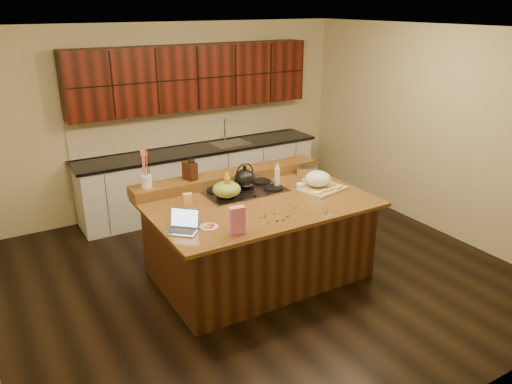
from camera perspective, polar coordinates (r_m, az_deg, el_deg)
room at (r=5.31m, az=0.27°, el=3.36°), size 5.52×5.02×2.72m
island at (r=5.64m, az=0.26°, el=-5.24°), size 2.40×1.60×0.92m
back_ledge at (r=6.01m, az=-3.15°, el=1.72°), size 2.40×0.30×0.12m
cooktop at (r=5.70m, az=-1.28°, el=0.17°), size 0.92×0.52×0.05m
back_counter at (r=7.45m, az=-6.56°, el=5.44°), size 3.70×0.66×2.40m
kettle at (r=5.65m, az=-1.29°, el=1.50°), size 0.27×0.27×0.22m
green_bowl at (r=5.42m, az=-3.38°, el=0.30°), size 0.37×0.37×0.17m
laptop at (r=4.78m, az=-8.33°, el=-3.77°), size 0.37×0.37×0.20m
oil_bottle at (r=5.39m, az=-3.29°, el=0.27°), size 0.09×0.09×0.27m
vinegar_bottle at (r=5.76m, az=2.43°, el=1.54°), size 0.07×0.07×0.25m
wooden_tray at (r=5.81m, az=7.22°, el=1.25°), size 0.58×0.48×0.21m
ramekin_a at (r=5.62m, az=6.89°, el=-0.20°), size 0.13×0.13×0.04m
ramekin_b at (r=5.86m, az=5.14°, el=0.75°), size 0.11×0.11×0.04m
ramekin_c at (r=6.01m, az=5.80°, el=1.24°), size 0.13×0.13×0.04m
strainer_bowl at (r=6.28m, az=5.77°, el=2.35°), size 0.28×0.28×0.09m
kitchen_timer at (r=5.15m, az=8.29°, el=-2.12°), size 0.10×0.10×0.07m
pink_bag at (r=4.63m, az=-2.20°, el=-3.27°), size 0.16×0.10×0.27m
candy_plate at (r=4.83m, az=-5.40°, el=-3.99°), size 0.19×0.19×0.01m
package_box at (r=5.36m, az=-7.81°, el=-0.83°), size 0.10×0.08×0.13m
utensil_crock at (r=5.60m, az=-12.42°, el=1.21°), size 0.13×0.13×0.14m
knife_block at (r=5.76m, az=-7.56°, el=2.42°), size 0.14×0.19×0.21m
gumdrop_0 at (r=5.05m, az=1.06°, el=-2.68°), size 0.02×0.02×0.02m
gumdrop_1 at (r=4.88m, az=1.39°, el=-3.57°), size 0.02×0.02×0.02m
gumdrop_2 at (r=4.94m, az=2.41°, el=-3.30°), size 0.02×0.02×0.02m
gumdrop_3 at (r=5.05m, az=3.72°, el=-2.74°), size 0.02×0.02×0.02m
gumdrop_4 at (r=5.01m, az=1.02°, el=-2.92°), size 0.02×0.02×0.02m
gumdrop_5 at (r=5.01m, az=0.46°, el=-2.91°), size 0.02×0.02×0.02m
gumdrop_6 at (r=4.96m, az=3.17°, el=-3.21°), size 0.02×0.02×0.02m
gumdrop_7 at (r=5.11m, az=2.15°, el=-2.43°), size 0.02×0.02×0.02m
gumdrop_8 at (r=5.26m, az=4.59°, el=-1.79°), size 0.02×0.02×0.02m
gumdrop_9 at (r=5.04m, az=3.57°, el=-2.79°), size 0.02×0.02×0.02m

